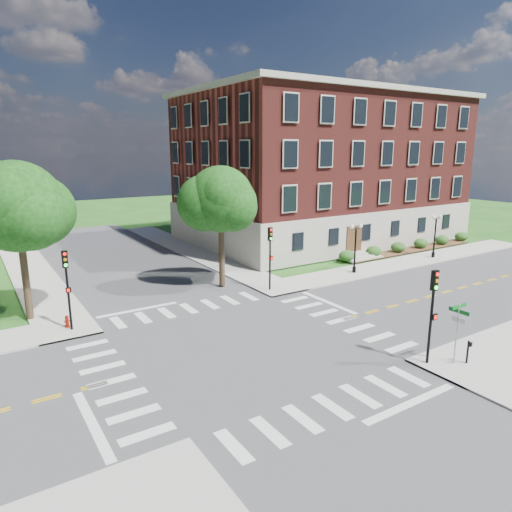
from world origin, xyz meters
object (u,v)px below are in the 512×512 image
traffic_signal_nw (67,280)px  twin_lamp_west (355,245)px  street_sign_pole (458,322)px  traffic_signal_se (433,305)px  fire_hydrant (67,322)px  push_button_post (468,351)px  twin_lamp_east (435,233)px  traffic_signal_ne (270,250)px

traffic_signal_nw → twin_lamp_west: traffic_signal_nw is taller
street_sign_pole → twin_lamp_west: bearing=61.9°
traffic_signal_se → traffic_signal_nw: size_ratio=1.00×
traffic_signal_se → fire_hydrant: bearing=134.1°
push_button_post → fire_hydrant: bearing=135.1°
twin_lamp_east → push_button_post: twin_lamp_east is taller
traffic_signal_nw → push_button_post: traffic_signal_nw is taller
twin_lamp_east → traffic_signal_ne: bearing=-180.0°
traffic_signal_se → traffic_signal_ne: size_ratio=1.00×
traffic_signal_ne → street_sign_pole: 15.12m
traffic_signal_nw → twin_lamp_west: bearing=0.6°
traffic_signal_nw → fire_hydrant: 2.77m
traffic_signal_se → traffic_signal_nw: same height
twin_lamp_east → street_sign_pole: twin_lamp_east is taller
twin_lamp_east → street_sign_pole: size_ratio=1.36×
traffic_signal_ne → fire_hydrant: size_ratio=6.40×
traffic_signal_se → traffic_signal_ne: bearing=89.0°
traffic_signal_nw → push_button_post: 22.08m
twin_lamp_west → traffic_signal_ne: bearing=-179.2°
traffic_signal_ne → push_button_post: 15.69m
fire_hydrant → traffic_signal_se: bearing=-45.9°
push_button_post → fire_hydrant: 22.41m
traffic_signal_nw → fire_hydrant: traffic_signal_nw is taller
twin_lamp_west → street_sign_pole: 17.21m
twin_lamp_east → push_button_post: (-18.18, -15.45, -1.73)m
twin_lamp_west → street_sign_pole: bearing=-118.1°
traffic_signal_ne → push_button_post: traffic_signal_ne is taller
traffic_signal_ne → twin_lamp_east: 19.56m
traffic_signal_ne → street_sign_pole: traffic_signal_ne is taller
traffic_signal_se → twin_lamp_east: (19.79, 14.34, -0.66)m
traffic_signal_se → twin_lamp_east: size_ratio=1.13×
street_sign_pole → traffic_signal_nw: bearing=135.5°
traffic_signal_ne → twin_lamp_east: size_ratio=1.13×
traffic_signal_se → traffic_signal_nw: 20.02m
traffic_signal_nw → push_button_post: (15.73, -15.31, -2.39)m
traffic_signal_ne → fire_hydrant: 14.75m
twin_lamp_east → push_button_post: bearing=-139.6°
push_button_post → fire_hydrant: size_ratio=1.60×
twin_lamp_west → street_sign_pole: (-8.09, -15.19, -0.21)m
traffic_signal_se → street_sign_pole: traffic_signal_se is taller
traffic_signal_nw → fire_hydrant: size_ratio=6.40×
street_sign_pole → push_button_post: 1.65m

